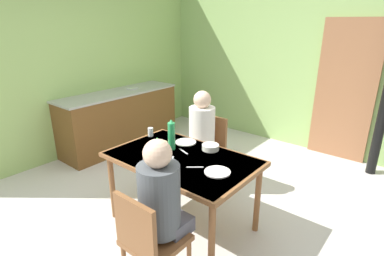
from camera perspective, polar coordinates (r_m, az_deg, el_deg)
name	(u,v)px	position (r m, az deg, el deg)	size (l,w,h in m)	color
ground_plane	(166,213)	(3.39, -4.96, -15.65)	(7.24, 7.24, 0.00)	beige
wall_back	(285,54)	(5.15, 17.23, 13.11)	(4.64, 0.10, 2.89)	#93B969
wall_left	(90,56)	(4.98, -18.66, 12.77)	(0.10, 4.17, 2.89)	#97BB67
door_wooden	(345,91)	(4.85, 26.88, 6.17)	(0.80, 0.05, 2.00)	#986341
kitchen_counter	(120,119)	(5.03, -13.40, 1.69)	(0.61, 2.00, 0.91)	brown
dining_table	(182,164)	(2.89, -1.90, -6.82)	(1.39, 0.88, 0.74)	brown
chair_near_diner	(148,240)	(2.29, -8.24, -20.16)	(0.40, 0.40, 0.87)	brown
chair_far_diner	(208,147)	(3.68, 3.00, -3.68)	(0.40, 0.40, 0.87)	brown
person_near_diner	(161,197)	(2.19, -5.93, -12.79)	(0.30, 0.37, 0.77)	#50505B
person_far_diner	(201,128)	(3.48, 1.74, -0.08)	(0.30, 0.37, 0.77)	silver
water_bottle_green_near	(171,135)	(2.98, -3.90, -1.38)	(0.07, 0.07, 0.31)	green
water_bottle_green_far	(158,152)	(2.66, -6.48, -4.61)	(0.07, 0.07, 0.27)	green
serving_bowl_center	(210,147)	(3.01, 3.51, -3.63)	(0.17, 0.17, 0.06)	silver
dinner_plate_near_left	(186,142)	(3.18, -1.19, -2.68)	(0.22, 0.22, 0.01)	white
dinner_plate_near_right	(217,172)	(2.59, 4.82, -8.25)	(0.22, 0.22, 0.01)	white
drinking_glass_by_near_diner	(151,132)	(3.38, -7.83, -0.75)	(0.06, 0.06, 0.10)	silver
bread_plate_sliced	(158,144)	(3.16, -6.37, -2.94)	(0.19, 0.19, 0.02)	#DBB77A
cutlery_knife_near	(172,160)	(2.81, -3.80, -6.00)	(0.15, 0.02, 0.00)	silver
cutlery_fork_near	(195,167)	(2.67, 0.58, -7.40)	(0.15, 0.02, 0.00)	silver
cutlery_knife_far	(184,151)	(2.97, -1.59, -4.45)	(0.15, 0.02, 0.00)	silver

